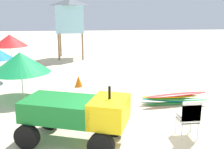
# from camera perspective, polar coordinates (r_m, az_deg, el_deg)

# --- Properties ---
(utility_cart) EXTENTS (2.81, 2.04, 1.50)m
(utility_cart) POSITION_cam_1_polar(r_m,az_deg,el_deg) (6.30, -7.75, -8.37)
(utility_cart) COLOR #197A2D
(utility_cart) RESTS_ON ground
(stacked_plastic_chairs) EXTENTS (0.48, 0.48, 1.02)m
(stacked_plastic_chairs) POSITION_cam_1_polar(r_m,az_deg,el_deg) (6.83, 16.66, -8.68)
(stacked_plastic_chairs) COLOR white
(stacked_plastic_chairs) RESTS_ON ground
(surfboard_pile) EXTENTS (2.41, 0.87, 0.40)m
(surfboard_pile) POSITION_cam_1_polar(r_m,az_deg,el_deg) (9.26, 13.45, -5.18)
(surfboard_pile) COLOR green
(surfboard_pile) RESTS_ON ground
(lifeguard_tower) EXTENTS (1.98, 1.98, 4.00)m
(lifeguard_tower) POSITION_cam_1_polar(r_m,az_deg,el_deg) (18.06, -9.25, 12.71)
(lifeguard_tower) COLOR olive
(lifeguard_tower) RESTS_ON ground
(beach_umbrella_left) EXTENTS (2.13, 2.13, 1.72)m
(beach_umbrella_left) POSITION_cam_1_polar(r_m,az_deg,el_deg) (9.94, -19.57, 2.53)
(beach_umbrella_left) COLOR beige
(beach_umbrella_left) RESTS_ON ground
(beach_umbrella_mid) EXTENTS (1.90, 1.90, 1.92)m
(beach_umbrella_mid) POSITION_cam_1_polar(r_m,az_deg,el_deg) (15.59, -21.63, 7.02)
(beach_umbrella_mid) COLOR beige
(beach_umbrella_mid) RESTS_ON ground
(traffic_cone_near) EXTENTS (0.34, 0.34, 0.48)m
(traffic_cone_near) POSITION_cam_1_polar(r_m,az_deg,el_deg) (11.17, -7.40, -1.47)
(traffic_cone_near) COLOR orange
(traffic_cone_near) RESTS_ON ground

